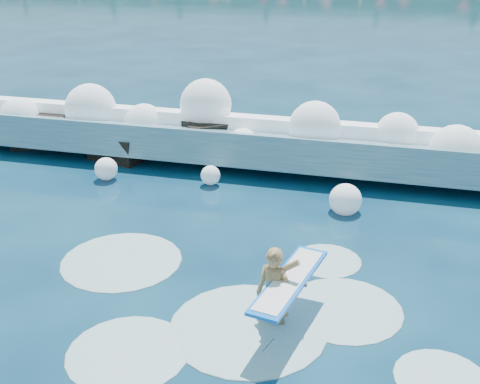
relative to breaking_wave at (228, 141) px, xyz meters
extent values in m
plane|color=#07243F|center=(0.27, -7.25, -0.60)|extent=(200.00, 200.00, 0.00)
cube|color=teal|center=(0.00, -0.16, -0.10)|extent=(19.80, 3.01, 1.65)
cube|color=white|center=(0.00, 0.64, 0.39)|extent=(19.80, 1.40, 0.77)
cube|color=black|center=(-6.37, 0.01, -0.16)|extent=(2.72, 2.34, 1.25)
cube|color=black|center=(-3.37, -0.79, -0.26)|extent=(2.01, 1.73, 0.96)
cube|color=black|center=(-0.67, 0.41, -0.13)|extent=(2.46, 2.41, 1.34)
imported|color=olive|center=(3.22, -8.37, 0.02)|extent=(0.77, 0.61, 1.86)
cube|color=blue|center=(3.50, -8.32, 0.34)|extent=(1.06, 2.61, 0.06)
cube|color=white|center=(3.50, -8.32, 0.35)|extent=(0.91, 2.38, 0.06)
cylinder|color=black|center=(3.40, -9.57, -0.15)|extent=(0.01, 0.91, 0.43)
sphere|color=white|center=(-7.22, -0.37, 0.38)|extent=(1.29, 1.29, 1.29)
sphere|color=white|center=(-4.80, 0.11, 0.67)|extent=(1.70, 1.70, 1.70)
sphere|color=white|center=(-2.88, 0.09, 0.34)|extent=(1.29, 1.29, 1.29)
sphere|color=white|center=(-0.93, 0.63, 0.96)|extent=(1.68, 1.68, 1.68)
sphere|color=white|center=(0.62, -0.54, 0.11)|extent=(1.01, 1.01, 1.01)
sphere|color=white|center=(2.74, -0.10, 0.71)|extent=(1.56, 1.56, 1.56)
sphere|color=white|center=(5.16, 0.35, 0.54)|extent=(1.31, 1.31, 1.31)
sphere|color=white|center=(6.79, -0.53, 0.43)|extent=(1.51, 1.51, 1.51)
sphere|color=white|center=(-2.97, -2.63, -0.26)|extent=(0.67, 0.67, 0.67)
sphere|color=white|center=(0.11, -2.27, -0.29)|extent=(0.56, 0.56, 0.56)
sphere|color=white|center=(4.02, -3.08, -0.27)|extent=(0.85, 0.85, 0.85)
ellipsoid|color=silver|center=(2.81, -8.61, -0.60)|extent=(2.96, 2.96, 0.15)
ellipsoid|color=silver|center=(0.97, -9.83, -0.60)|extent=(2.16, 2.16, 0.11)
ellipsoid|color=silver|center=(4.44, -7.57, -0.60)|extent=(2.30, 2.30, 0.12)
ellipsoid|color=silver|center=(-0.50, -6.94, -0.60)|extent=(2.69, 2.69, 0.13)
ellipsoid|color=silver|center=(3.89, -5.77, -0.60)|extent=(1.55, 1.55, 0.08)
ellipsoid|color=silver|center=(6.19, -9.16, -0.60)|extent=(1.57, 1.57, 0.08)
camera|label=1|loc=(4.99, -17.49, 6.04)|focal=45.00mm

